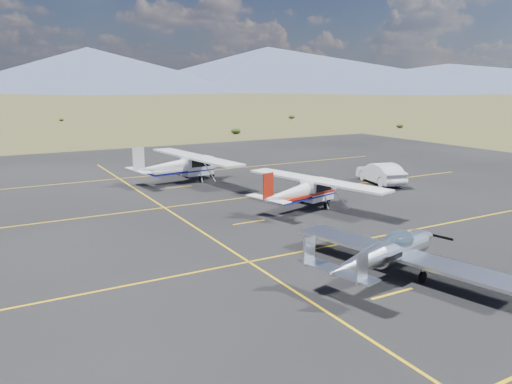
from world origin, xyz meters
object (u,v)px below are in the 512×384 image
object	(u,v)px
aircraft_plain	(182,165)
sedan	(381,173)
aircraft_cessna	(305,190)
aircraft_low_wing	(388,252)

from	to	relation	value
aircraft_plain	sedan	bearing A→B (deg)	-40.16
aircraft_cessna	sedan	distance (m)	10.21
aircraft_low_wing	aircraft_plain	world-z (taller)	aircraft_plain
aircraft_plain	sedan	distance (m)	15.35
aircraft_plain	aircraft_cessna	bearing A→B (deg)	-81.68
aircraft_cessna	aircraft_low_wing	bearing A→B (deg)	-122.46
aircraft_plain	sedan	xyz separation A→B (m)	(12.97, -8.20, -0.49)
aircraft_low_wing	aircraft_plain	size ratio (longest dim) A/B	0.83
aircraft_cessna	sedan	bearing A→B (deg)	5.77
aircraft_cessna	aircraft_plain	world-z (taller)	aircraft_plain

